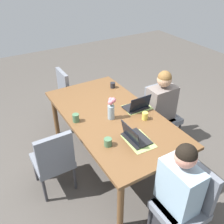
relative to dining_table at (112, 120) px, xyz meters
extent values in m
plane|color=#4C4742|center=(0.00, 0.00, -0.69)|extent=(10.00, 10.00, 0.00)
cube|color=brown|center=(0.00, 0.00, 0.05)|extent=(2.07, 1.09, 0.04)
cylinder|color=brown|center=(-0.96, -0.47, -0.33)|extent=(0.07, 0.07, 0.72)
cylinder|color=brown|center=(0.96, -0.47, -0.33)|extent=(0.07, 0.07, 0.72)
cylinder|color=brown|center=(-0.96, 0.47, -0.33)|extent=(0.07, 0.07, 0.72)
cylinder|color=brown|center=(0.96, 0.47, -0.33)|extent=(0.07, 0.07, 0.72)
cube|color=slate|center=(-0.02, -0.87, -0.28)|extent=(0.44, 0.44, 0.08)
cube|color=slate|center=(0.17, -0.87, -0.01)|extent=(0.06, 0.42, 0.45)
cylinder|color=#333338|center=(-0.21, -1.06, -0.50)|extent=(0.04, 0.04, 0.37)
cylinder|color=#333338|center=(-0.21, -0.68, -0.50)|extent=(0.04, 0.04, 0.37)
cylinder|color=#333338|center=(0.17, -1.06, -0.50)|extent=(0.04, 0.04, 0.37)
cylinder|color=#333338|center=(0.17, -0.68, -0.50)|extent=(0.04, 0.04, 0.37)
cube|color=#2D2D33|center=(-0.02, -0.81, -0.46)|extent=(0.36, 0.34, 0.45)
cube|color=slate|center=(-0.02, -0.81, 0.01)|extent=(0.24, 0.40, 0.50)
sphere|color=tan|center=(-0.02, -0.81, 0.38)|extent=(0.20, 0.20, 0.20)
sphere|color=brown|center=(-0.02, -0.81, 0.41)|extent=(0.19, 0.19, 0.19)
cube|color=slate|center=(-1.32, 0.02, -0.28)|extent=(0.44, 0.44, 0.08)
cube|color=slate|center=(-1.32, -0.17, -0.01)|extent=(0.42, 0.06, 0.45)
cylinder|color=#333338|center=(-1.13, 0.21, -0.50)|extent=(0.04, 0.04, 0.37)
cylinder|color=#333338|center=(-1.13, -0.17, -0.50)|extent=(0.04, 0.04, 0.37)
cube|color=#2D2D33|center=(-1.26, 0.02, -0.46)|extent=(0.34, 0.36, 0.45)
cube|color=#99B7CC|center=(-1.26, 0.02, 0.01)|extent=(0.40, 0.24, 0.50)
sphere|color=#E3947E|center=(-1.26, 0.02, 0.38)|extent=(0.20, 0.20, 0.20)
sphere|color=black|center=(-1.26, 0.02, 0.41)|extent=(0.19, 0.19, 0.19)
cube|color=slate|center=(1.31, -0.03, -0.28)|extent=(0.44, 0.44, 0.08)
cube|color=slate|center=(1.31, 0.16, -0.01)|extent=(0.42, 0.06, 0.45)
cylinder|color=#333338|center=(1.50, -0.22, -0.50)|extent=(0.04, 0.04, 0.37)
cylinder|color=#333338|center=(1.12, -0.22, -0.50)|extent=(0.04, 0.04, 0.37)
cylinder|color=#333338|center=(1.50, 0.16, -0.50)|extent=(0.04, 0.04, 0.37)
cylinder|color=#333338|center=(1.12, 0.16, -0.50)|extent=(0.04, 0.04, 0.37)
cube|color=slate|center=(-0.03, 0.85, -0.28)|extent=(0.44, 0.44, 0.08)
cube|color=slate|center=(-0.22, 0.85, -0.01)|extent=(0.06, 0.42, 0.45)
cylinder|color=#333338|center=(0.16, 1.04, -0.50)|extent=(0.04, 0.04, 0.37)
cylinder|color=#333338|center=(0.16, 0.66, -0.50)|extent=(0.04, 0.04, 0.37)
cylinder|color=#333338|center=(-0.22, 1.04, -0.50)|extent=(0.04, 0.04, 0.37)
cylinder|color=#333338|center=(-0.22, 0.66, -0.50)|extent=(0.04, 0.04, 0.37)
cylinder|color=#8EA8B7|center=(-0.05, 0.04, 0.16)|extent=(0.09, 0.09, 0.18)
sphere|color=#DB7584|center=(-0.03, 0.04, 0.34)|extent=(0.05, 0.05, 0.05)
cylinder|color=#477A3D|center=(-0.03, 0.04, 0.29)|extent=(0.01, 0.01, 0.08)
sphere|color=#DB7584|center=(-0.05, 0.05, 0.31)|extent=(0.07, 0.07, 0.07)
cylinder|color=#477A3D|center=(-0.05, 0.05, 0.28)|extent=(0.01, 0.01, 0.05)
sphere|color=#DB7584|center=(-0.06, 0.04, 0.32)|extent=(0.05, 0.05, 0.05)
cylinder|color=#477A3D|center=(-0.06, 0.04, 0.29)|extent=(0.01, 0.01, 0.07)
sphere|color=#DB7584|center=(-0.06, 0.02, 0.33)|extent=(0.06, 0.06, 0.06)
cylinder|color=#477A3D|center=(-0.06, 0.02, 0.29)|extent=(0.01, 0.01, 0.08)
cube|color=#9EBC66|center=(-0.01, -0.39, 0.07)|extent=(0.29, 0.38, 0.00)
cube|color=#9EBC66|center=(-0.59, 0.01, 0.07)|extent=(0.37, 0.28, 0.00)
cube|color=black|center=(-0.01, -0.36, 0.08)|extent=(0.22, 0.32, 0.02)
cube|color=black|center=(-0.10, -0.36, 0.19)|extent=(0.04, 0.31, 0.20)
cube|color=black|center=(-0.56, 0.01, 0.08)|extent=(0.32, 0.22, 0.02)
cube|color=black|center=(-0.56, 0.10, 0.19)|extent=(0.31, 0.05, 0.20)
cylinder|color=#DBC64C|center=(-0.28, -0.31, 0.12)|extent=(0.07, 0.07, 0.10)
cylinder|color=#47704C|center=(-0.48, 0.34, 0.12)|extent=(0.09, 0.09, 0.09)
cylinder|color=#47704C|center=(0.11, 0.45, 0.12)|extent=(0.08, 0.08, 0.10)
cylinder|color=#232328|center=(0.65, -0.40, 0.11)|extent=(0.08, 0.08, 0.08)
camera|label=1|loc=(-2.28, 1.35, 1.86)|focal=39.99mm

